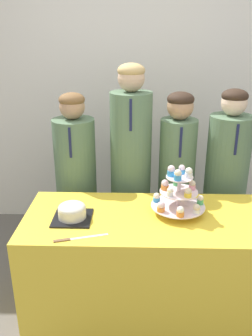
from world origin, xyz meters
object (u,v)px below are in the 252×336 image
student_3 (225,189)px  student_0 (77,189)px  cupcake_stand (178,193)px  cake_knife (72,239)px  student_1 (131,177)px  student_2 (176,187)px  round_cake (72,211)px

student_3 → student_0: bearing=-180.0°
cupcake_stand → student_3: (0.43, 0.55, -0.22)m
cake_knife → student_1: (0.31, 0.87, 0.00)m
student_0 → student_2: bearing=-0.0°
cake_knife → cupcake_stand: bearing=12.0°
cake_knife → student_0: bearing=81.7°
cupcake_stand → student_1: bearing=118.7°
round_cake → cupcake_stand: 0.65m
cupcake_stand → cake_knife: bearing=-152.1°
round_cake → student_2: size_ratio=0.16×
cake_knife → student_0: 0.88m
cupcake_stand → student_2: bearing=84.6°
round_cake → student_2: bearing=42.8°
cake_knife → student_2: size_ratio=0.21×
cake_knife → student_3: (1.03, 0.87, -0.09)m
student_2 → student_3: 0.38m
student_0 → student_2: size_ratio=0.99×
round_cake → cake_knife: size_ratio=0.78×
round_cake → student_3: 1.25m
student_1 → student_3: bearing=-0.0°
cake_knife → round_cake: bearing=82.7°
cake_knife → student_3: student_3 is taller
student_0 → student_2: student_2 is taller
cupcake_stand → student_3: student_3 is taller
cake_knife → student_3: size_ratio=0.20×
round_cake → student_0: bearing=97.2°
student_2 → student_3: bearing=0.0°
cake_knife → cupcake_stand: size_ratio=0.88×
round_cake → student_3: size_ratio=0.16×
cupcake_stand → student_0: 0.93m
round_cake → student_3: student_3 is taller
round_cake → student_3: (1.07, 0.64, -0.14)m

